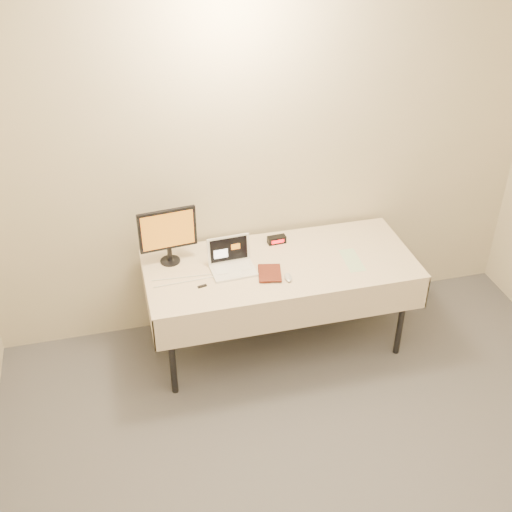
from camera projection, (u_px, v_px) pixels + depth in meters
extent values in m
cube|color=beige|center=(264.00, 154.00, 4.44)|extent=(4.00, 0.10, 2.70)
cylinder|color=black|center=(172.00, 354.00, 4.22)|extent=(0.04, 0.04, 0.69)
cylinder|color=black|center=(402.00, 315.00, 4.55)|extent=(0.04, 0.04, 0.69)
cylinder|color=black|center=(161.00, 301.00, 4.70)|extent=(0.04, 0.04, 0.69)
cylinder|color=black|center=(369.00, 270.00, 5.03)|extent=(0.04, 0.04, 0.69)
cube|color=gray|center=(280.00, 266.00, 4.42)|extent=(1.80, 0.75, 0.04)
cube|color=beige|center=(280.00, 263.00, 4.41)|extent=(1.86, 0.81, 0.01)
cube|color=beige|center=(297.00, 314.00, 4.16)|extent=(1.86, 0.01, 0.25)
cube|color=beige|center=(265.00, 248.00, 4.80)|extent=(1.86, 0.01, 0.25)
cube|color=beige|center=(147.00, 298.00, 4.29)|extent=(0.01, 0.81, 0.25)
cube|color=beige|center=(402.00, 261.00, 4.67)|extent=(0.01, 0.81, 0.25)
cube|color=white|center=(233.00, 271.00, 4.32)|extent=(0.30, 0.22, 0.02)
cube|color=white|center=(229.00, 249.00, 4.35)|extent=(0.29, 0.05, 0.19)
cube|color=black|center=(229.00, 249.00, 4.35)|extent=(0.26, 0.04, 0.16)
cylinder|color=black|center=(170.00, 261.00, 4.42)|extent=(0.15, 0.15, 0.01)
cube|color=black|center=(170.00, 254.00, 4.39)|extent=(0.03, 0.02, 0.10)
cube|color=black|center=(167.00, 230.00, 4.28)|extent=(0.39, 0.07, 0.30)
cube|color=orange|center=(167.00, 230.00, 4.28)|extent=(0.35, 0.04, 0.26)
imported|color=maroon|center=(258.00, 262.00, 4.23)|extent=(0.15, 0.05, 0.20)
cube|color=black|center=(277.00, 240.00, 4.61)|extent=(0.13, 0.06, 0.05)
cube|color=#FF0C13|center=(278.00, 242.00, 4.58)|extent=(0.09, 0.01, 0.02)
ellipsoid|color=#B7B7BA|center=(288.00, 277.00, 4.24)|extent=(0.06, 0.11, 0.03)
cube|color=#BFE4B6|center=(352.00, 260.00, 4.44)|extent=(0.13, 0.29, 0.00)
cube|color=black|center=(202.00, 286.00, 4.17)|extent=(0.06, 0.03, 0.01)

